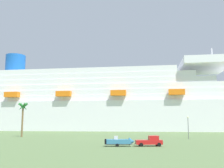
% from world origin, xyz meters
% --- Properties ---
extents(ground_plane, '(600.00, 600.00, 0.00)m').
position_xyz_m(ground_plane, '(0.00, 30.00, 0.00)').
color(ground_plane, '#567042').
extents(cruise_ship, '(301.81, 47.88, 53.21)m').
position_xyz_m(cruise_ship, '(-18.87, 74.67, 14.74)').
color(cruise_ship, white).
rests_on(cruise_ship, ground_plane).
extents(pickup_truck, '(5.83, 2.92, 2.20)m').
position_xyz_m(pickup_truck, '(18.70, -23.50, 1.04)').
color(pickup_truck, red).
rests_on(pickup_truck, ground_plane).
extents(small_boat_on_trailer, '(7.01, 2.65, 2.15)m').
position_xyz_m(small_boat_on_trailer, '(12.63, -24.40, 0.97)').
color(small_boat_on_trailer, '#595960').
rests_on(small_boat_on_trailer, ground_plane).
extents(palm_tree, '(3.68, 3.60, 11.65)m').
position_xyz_m(palm_tree, '(-23.11, 6.58, 9.02)').
color(palm_tree, brown).
rests_on(palm_tree, ground_plane).
extents(street_lamp, '(0.56, 0.56, 6.71)m').
position_xyz_m(street_lamp, '(31.03, -0.56, 4.48)').
color(street_lamp, slate).
rests_on(street_lamp, ground_plane).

